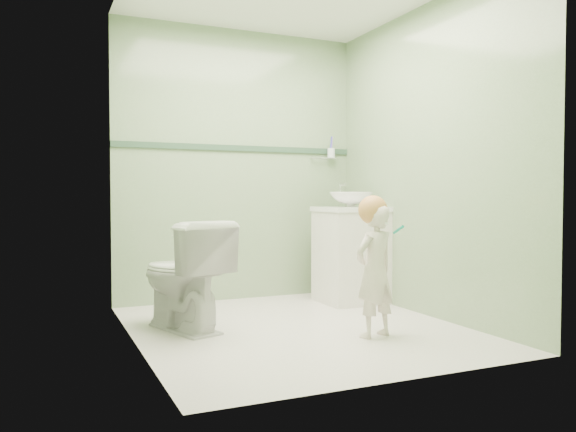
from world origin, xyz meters
name	(u,v)px	position (x,y,z in m)	size (l,w,h in m)	color
ground	(297,328)	(0.00, 0.00, 0.00)	(2.50, 2.50, 0.00)	silver
room_shell	(297,156)	(0.00, 0.00, 1.20)	(2.50, 2.54, 2.40)	gray
trim_stripe	(239,148)	(0.00, 1.24, 1.35)	(2.20, 0.02, 0.05)	#2F4D38
vanity	(351,256)	(0.84, 0.70, 0.40)	(0.52, 0.50, 0.80)	white
counter	(351,209)	(0.84, 0.70, 0.81)	(0.54, 0.52, 0.04)	white
basin	(351,199)	(0.84, 0.70, 0.89)	(0.37, 0.37, 0.13)	white
faucet	(341,190)	(0.84, 0.89, 0.97)	(0.03, 0.13, 0.18)	silver
cup_holder	(330,153)	(0.89, 1.18, 1.33)	(0.26, 0.07, 0.21)	silver
toilet	(183,275)	(-0.74, 0.27, 0.38)	(0.43, 0.75, 0.76)	white
toddler	(375,271)	(0.36, -0.43, 0.43)	(0.32, 0.21, 0.87)	beige
hair_cap	(373,210)	(0.36, -0.40, 0.83)	(0.19, 0.19, 0.19)	#C68442
teal_toothbrush	(397,229)	(0.47, -0.53, 0.71)	(0.11, 0.14, 0.08)	#08927B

